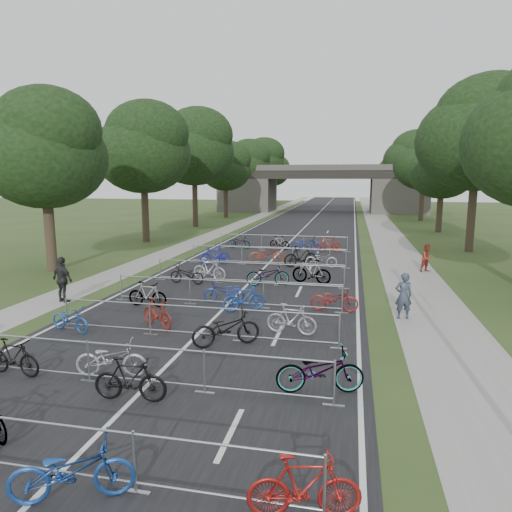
{
  "coord_description": "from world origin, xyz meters",
  "views": [
    {
      "loc": [
        4.86,
        -6.19,
        5.11
      ],
      "look_at": [
        0.02,
        16.76,
        1.1
      ],
      "focal_mm": 32.0,
      "sensor_mm": 36.0,
      "label": 1
    }
  ],
  "objects_px": {
    "pedestrian_a": "(403,296)",
    "pedestrian_c": "(63,280)",
    "overpass_bridge": "(321,189)",
    "pedestrian_b": "(427,258)",
    "bike_2": "(72,471)"
  },
  "relations": [
    {
      "from": "overpass_bridge",
      "to": "bike_2",
      "type": "distance_m",
      "value": 65.45
    },
    {
      "from": "overpass_bridge",
      "to": "pedestrian_a",
      "type": "xyz_separation_m",
      "value": [
        6.8,
        -54.27,
        -2.67
      ]
    },
    {
      "from": "pedestrian_a",
      "to": "pedestrian_c",
      "type": "bearing_deg",
      "value": -10.55
    },
    {
      "from": "pedestrian_a",
      "to": "pedestrian_c",
      "type": "distance_m",
      "value": 13.61
    },
    {
      "from": "pedestrian_b",
      "to": "overpass_bridge",
      "type": "bearing_deg",
      "value": 69.78
    },
    {
      "from": "bike_2",
      "to": "pedestrian_a",
      "type": "distance_m",
      "value": 12.71
    },
    {
      "from": "pedestrian_b",
      "to": "pedestrian_a",
      "type": "bearing_deg",
      "value": -134.9
    },
    {
      "from": "bike_2",
      "to": "pedestrian_b",
      "type": "distance_m",
      "value": 21.95
    },
    {
      "from": "overpass_bridge",
      "to": "pedestrian_c",
      "type": "distance_m",
      "value": 55.28
    },
    {
      "from": "pedestrian_a",
      "to": "bike_2",
      "type": "bearing_deg",
      "value": 48.17
    },
    {
      "from": "overpass_bridge",
      "to": "pedestrian_b",
      "type": "relative_size",
      "value": 20.03
    },
    {
      "from": "pedestrian_c",
      "to": "pedestrian_a",
      "type": "bearing_deg",
      "value": -158.22
    },
    {
      "from": "pedestrian_a",
      "to": "pedestrian_c",
      "type": "relative_size",
      "value": 0.9
    },
    {
      "from": "bike_2",
      "to": "pedestrian_a",
      "type": "relative_size",
      "value": 1.14
    },
    {
      "from": "bike_2",
      "to": "pedestrian_c",
      "type": "xyz_separation_m",
      "value": [
        -7.44,
        10.57,
        0.44
      ]
    }
  ]
}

